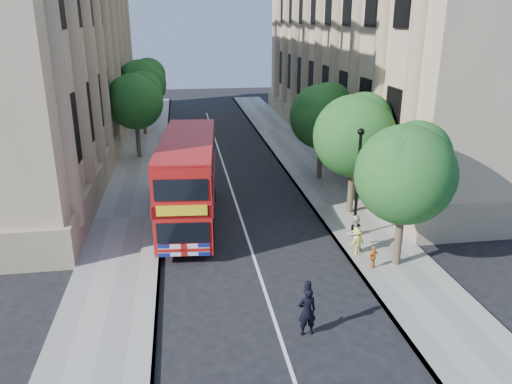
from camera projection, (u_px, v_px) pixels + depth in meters
name	position (u px, v px, depth m)	size (l,w,h in m)	color
ground	(274.00, 318.00, 17.38)	(120.00, 120.00, 0.00)	black
pavement_right	(343.00, 206.00, 27.51)	(3.50, 80.00, 0.12)	gray
pavement_left	(129.00, 218.00, 25.87)	(3.50, 80.00, 0.12)	gray
building_right	(392.00, 30.00, 38.77)	(12.00, 38.00, 18.00)	tan
building_left	(18.00, 31.00, 34.82)	(12.00, 38.00, 18.00)	tan
tree_right_near	(406.00, 169.00, 19.64)	(4.00, 4.00, 6.08)	#473828
tree_right_mid	(355.00, 132.00, 25.17)	(4.20, 4.20, 6.37)	#473828
tree_right_far	(322.00, 113.00, 30.81)	(4.00, 4.00, 6.15)	#473828
tree_left_far	(136.00, 98.00, 35.61)	(4.00, 4.00, 6.30)	#473828
tree_left_back	(142.00, 81.00, 42.99)	(4.20, 4.20, 6.65)	#473828
lamp_post	(357.00, 188.00, 22.86)	(0.32, 0.32, 5.16)	black
double_decker_bus	(189.00, 178.00, 24.61)	(3.25, 9.53, 4.32)	#A50D0B
box_van	(183.00, 176.00, 28.16)	(2.38, 5.17, 2.89)	black
police_constable	(307.00, 311.00, 16.21)	(0.62, 0.41, 1.71)	black
woman_pedestrian	(354.00, 233.00, 21.81)	(0.82, 0.64, 1.68)	silver
child_a	(373.00, 257.00, 20.45)	(0.57, 0.24, 0.98)	orange
child_b	(357.00, 241.00, 21.65)	(0.76, 0.44, 1.17)	#F9F254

